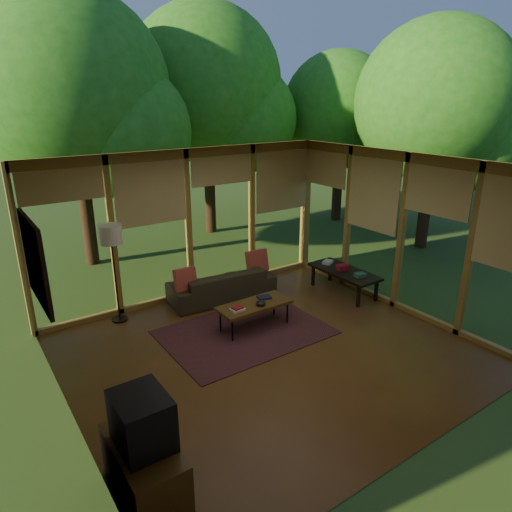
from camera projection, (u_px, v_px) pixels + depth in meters
floor at (270, 351)px, 6.70m from camera, size 5.50×5.50×0.00m
ceiling at (272, 166)px, 5.80m from camera, size 5.50×5.50×0.00m
wall_left at (60, 318)px, 4.77m from camera, size 0.04×5.00×2.70m
wall_front at (428, 342)px, 4.31m from camera, size 5.50×0.04×2.70m
window_wall_back at (188, 225)px, 8.19m from camera, size 5.50×0.12×2.70m
window_wall_right at (401, 233)px, 7.72m from camera, size 0.12×5.00×2.70m
exterior_lawn at (315, 196)px, 17.20m from camera, size 40.00×40.00×0.00m
tree_nw at (71, 91)px, 9.10m from camera, size 3.96×3.96×5.63m
tree_ne at (204, 85)px, 11.47m from camera, size 3.91×3.91×5.77m
tree_se at (436, 102)px, 10.18m from camera, size 3.59×3.59×5.22m
tree_far at (338, 110)px, 12.79m from camera, size 3.16×3.16×4.77m
rug at (245, 332)px, 7.23m from camera, size 2.51×1.78×0.01m
sofa at (222, 284)px, 8.35m from camera, size 1.99×0.95×0.56m
pillow_left at (185, 280)px, 7.82m from camera, size 0.38×0.20×0.40m
pillow_right at (257, 262)px, 8.62m from camera, size 0.41×0.22×0.43m
ct_book_lower at (238, 309)px, 7.02m from camera, size 0.21×0.16×0.03m
ct_book_upper at (238, 308)px, 7.01m from camera, size 0.18×0.14×0.03m
ct_book_side at (264, 297)px, 7.44m from camera, size 0.25×0.21×0.03m
ct_bowl at (261, 303)px, 7.18m from camera, size 0.16×0.16×0.07m
media_cabinet at (145, 471)px, 4.18m from camera, size 0.50×1.00×0.60m
television at (142, 421)px, 4.01m from camera, size 0.45×0.55×0.50m
console_book_a at (360, 275)px, 8.23m from camera, size 0.22×0.18×0.07m
console_book_b at (343, 267)px, 8.57m from camera, size 0.23×0.19×0.10m
console_book_c at (328, 262)px, 8.89m from camera, size 0.26×0.23×0.06m
floor_lamp at (111, 240)px, 7.17m from camera, size 0.36×0.36×1.65m
coffee_table at (254, 306)px, 7.26m from camera, size 1.20×0.50×0.43m
side_console at (344, 273)px, 8.56m from camera, size 0.60×1.40×0.46m
wall_painting at (35, 262)px, 5.81m from camera, size 0.06×1.35×1.15m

